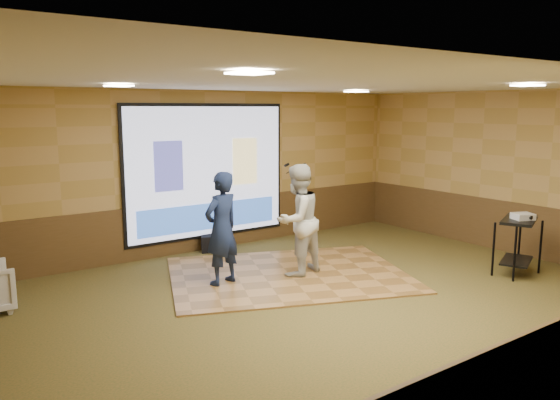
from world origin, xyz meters
TOP-DOWN VIEW (x-y plane):
  - ground at (0.00, 0.00)m, footprint 9.00×9.00m
  - room_shell at (0.00, 0.00)m, footprint 9.04×7.04m
  - wainscot_back at (0.00, 3.48)m, footprint 9.00×0.04m
  - wainscot_right at (4.48, 0.00)m, footprint 0.04×7.00m
  - projector_screen at (0.00, 3.44)m, footprint 3.32×0.06m
  - downlight_nw at (-2.20, 1.80)m, footprint 0.32×0.32m
  - downlight_ne at (2.20, 1.80)m, footprint 0.32×0.32m
  - downlight_sw at (-2.20, -1.50)m, footprint 0.32×0.32m
  - downlight_se at (2.20, -1.50)m, footprint 0.32×0.32m
  - dance_floor at (0.25, 1.22)m, footprint 4.52×4.02m
  - player_left at (-0.87, 1.41)m, footprint 0.71×0.56m
  - player_right at (0.35, 1.13)m, footprint 0.99×0.85m
  - av_table at (3.28, -0.90)m, footprint 0.88×0.46m
  - projector at (3.27, -0.96)m, footprint 0.37×0.35m
  - mic_stand at (1.85, 2.92)m, footprint 0.64×0.26m
  - duffel_bag at (0.01, 3.25)m, footprint 0.59×0.51m

SIDE VIEW (x-z plane):
  - ground at x=0.00m, z-range 0.00..0.00m
  - dance_floor at x=0.25m, z-range 0.00..0.03m
  - duffel_bag at x=0.01m, z-range 0.00..0.31m
  - wainscot_back at x=0.00m, z-range 0.00..0.95m
  - wainscot_right at x=4.48m, z-range 0.00..0.95m
  - mic_stand at x=1.85m, z-range -0.32..1.30m
  - av_table at x=3.28m, z-range 0.18..1.10m
  - player_left at x=-0.87m, z-range 0.03..1.75m
  - player_right at x=0.35m, z-range 0.03..1.81m
  - projector at x=3.27m, z-range 0.92..1.02m
  - projector_screen at x=0.00m, z-range 0.21..2.73m
  - room_shell at x=0.00m, z-range 0.58..3.60m
  - downlight_nw at x=-2.20m, z-range 2.96..2.98m
  - downlight_ne at x=2.20m, z-range 2.96..2.98m
  - downlight_sw at x=-2.20m, z-range 2.96..2.98m
  - downlight_se at x=2.20m, z-range 2.96..2.98m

